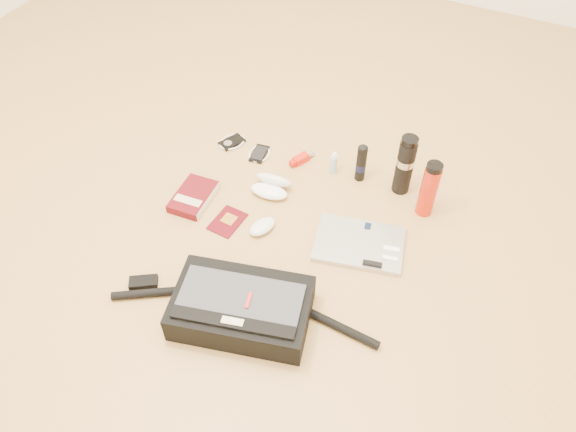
% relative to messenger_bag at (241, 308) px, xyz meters
% --- Properties ---
extents(ground, '(4.00, 4.00, 0.00)m').
position_rel_messenger_bag_xyz_m(ground, '(-0.04, 0.26, -0.05)').
color(ground, '#AF8449').
rests_on(ground, ground).
extents(messenger_bag, '(0.82, 0.35, 0.12)m').
position_rel_messenger_bag_xyz_m(messenger_bag, '(0.00, 0.00, 0.00)').
color(messenger_bag, black).
rests_on(messenger_bag, ground).
extents(laptop, '(0.34, 0.27, 0.03)m').
position_rel_messenger_bag_xyz_m(laptop, '(0.22, 0.43, -0.04)').
color(laptop, '#B2B2B5').
rests_on(laptop, ground).
extents(book, '(0.14, 0.20, 0.03)m').
position_rel_messenger_bag_xyz_m(book, '(-0.40, 0.36, -0.04)').
color(book, '#49080E').
rests_on(book, ground).
extents(passport, '(0.10, 0.14, 0.01)m').
position_rel_messenger_bag_xyz_m(passport, '(-0.24, 0.32, -0.05)').
color(passport, '#46050C').
rests_on(passport, ground).
extents(mouse, '(0.09, 0.12, 0.03)m').
position_rel_messenger_bag_xyz_m(mouse, '(-0.11, 0.34, -0.04)').
color(mouse, silver).
rests_on(mouse, ground).
extents(sunglasses_case, '(0.15, 0.13, 0.08)m').
position_rel_messenger_bag_xyz_m(sunglasses_case, '(-0.17, 0.52, -0.02)').
color(sunglasses_case, white).
rests_on(sunglasses_case, ground).
extents(ipod, '(0.11, 0.12, 0.01)m').
position_rel_messenger_bag_xyz_m(ipod, '(-0.44, 0.70, -0.05)').
color(ipod, black).
rests_on(ipod, ground).
extents(phone, '(0.09, 0.11, 0.01)m').
position_rel_messenger_bag_xyz_m(phone, '(-0.31, 0.68, -0.05)').
color(phone, black).
rests_on(phone, ground).
extents(inhaler, '(0.07, 0.11, 0.03)m').
position_rel_messenger_bag_xyz_m(inhaler, '(-0.14, 0.72, -0.04)').
color(inhaler, red).
rests_on(inhaler, ground).
extents(spray_bottle, '(0.03, 0.03, 0.10)m').
position_rel_messenger_bag_xyz_m(spray_bottle, '(-0.01, 0.72, -0.01)').
color(spray_bottle, '#90B8C7').
rests_on(spray_bottle, ground).
extents(aerosol_can, '(0.04, 0.04, 0.16)m').
position_rel_messenger_bag_xyz_m(aerosol_can, '(0.10, 0.74, 0.03)').
color(aerosol_can, black).
rests_on(aerosol_can, ground).
extents(thermos_black, '(0.08, 0.08, 0.25)m').
position_rel_messenger_bag_xyz_m(thermos_black, '(0.26, 0.75, 0.07)').
color(thermos_black, black).
rests_on(thermos_black, ground).
extents(thermos_red, '(0.07, 0.07, 0.23)m').
position_rel_messenger_bag_xyz_m(thermos_red, '(0.37, 0.68, 0.06)').
color(thermos_red, red).
rests_on(thermos_red, ground).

